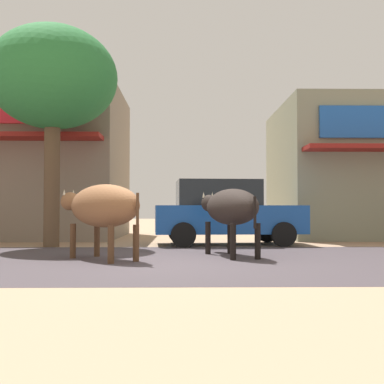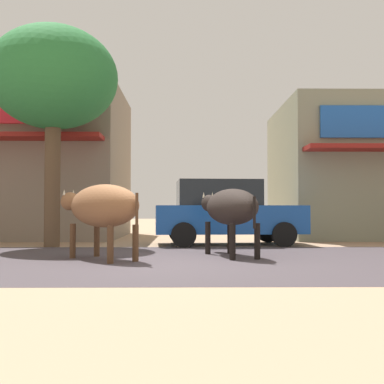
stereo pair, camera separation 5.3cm
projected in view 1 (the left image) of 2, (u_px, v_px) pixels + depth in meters
The scene contains 7 objects.
ground at pixel (162, 260), 8.90m from camera, with size 80.00×80.00×0.00m, color tan.
asphalt_road at pixel (162, 260), 8.90m from camera, with size 72.00×6.21×0.00m, color #453D42.
storefront_right_club at pixel (371, 172), 16.63m from camera, with size 6.11×6.11×4.28m.
roadside_tree at pixel (53, 79), 12.26m from camera, with size 3.13×3.13×5.38m.
parked_hatchback_car at pixel (225, 212), 12.86m from camera, with size 3.83×2.11×1.64m.
cow_near_brown at pixel (102, 207), 9.05m from camera, with size 2.02×2.19×1.35m.
cow_far_dark at pixel (230, 208), 9.69m from camera, with size 1.25×2.54×1.30m.
Camera 1 is at (0.36, -8.94, 0.90)m, focal length 47.10 mm.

